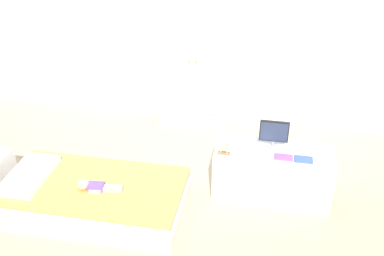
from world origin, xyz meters
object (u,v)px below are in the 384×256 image
(bed, at_px, (94,197))
(book_purple, at_px, (283,157))
(doll, at_px, (91,186))
(book_blue, at_px, (304,159))
(tv_stand, at_px, (272,173))
(wardrobe, at_px, (195,57))
(tv_monitor, at_px, (274,133))
(rocking_horse_toy, at_px, (225,148))

(bed, height_order, book_purple, book_purple)
(doll, height_order, book_blue, book_blue)
(tv_stand, xyz_separation_m, book_blue, (0.24, -0.09, 0.25))
(tv_stand, bearing_deg, wardrobe, 127.47)
(tv_monitor, bearing_deg, book_purple, -59.26)
(bed, distance_m, wardrobe, 1.93)
(tv_monitor, height_order, book_purple, tv_monitor)
(tv_monitor, bearing_deg, rocking_horse_toy, -154.47)
(wardrobe, distance_m, book_purple, 1.69)
(doll, height_order, book_purple, book_purple)
(tv_stand, height_order, book_blue, book_blue)
(bed, xyz_separation_m, doll, (0.01, -0.06, 0.17))
(wardrobe, distance_m, rocking_horse_toy, 1.46)
(tv_monitor, relative_size, book_blue, 1.69)
(bed, distance_m, book_blue, 1.83)
(bed, relative_size, tv_monitor, 6.07)
(bed, height_order, tv_stand, tv_stand)
(tv_monitor, xyz_separation_m, book_blue, (0.26, -0.16, -0.14))
(bed, height_order, doll, doll)
(book_blue, bearing_deg, tv_stand, 159.10)
(bed, distance_m, rocking_horse_toy, 1.22)
(tv_monitor, distance_m, book_blue, 0.34)
(doll, bearing_deg, wardrobe, 72.16)
(bed, bearing_deg, tv_monitor, 20.54)
(tv_monitor, relative_size, rocking_horse_toy, 1.94)
(wardrobe, distance_m, tv_monitor, 1.48)
(wardrobe, xyz_separation_m, book_purple, (1.01, -1.31, -0.33))
(book_purple, xyz_separation_m, book_blue, (0.17, 0.00, -0.00))
(wardrobe, xyz_separation_m, book_blue, (1.18, -1.31, -0.33))
(tv_monitor, relative_size, book_purple, 1.66)
(wardrobe, bearing_deg, doll, -107.84)
(tv_monitor, bearing_deg, book_blue, -31.79)
(wardrobe, relative_size, tv_monitor, 6.32)
(tv_monitor, height_order, book_blue, tv_monitor)
(tv_monitor, bearing_deg, bed, -159.46)
(book_purple, bearing_deg, book_blue, 0.00)
(book_purple, bearing_deg, doll, -164.01)
(wardrobe, relative_size, tv_stand, 1.58)
(tv_monitor, bearing_deg, wardrobe, 128.54)
(bed, bearing_deg, book_blue, 12.66)
(tv_stand, distance_m, book_purple, 0.28)
(tv_stand, height_order, rocking_horse_toy, rocking_horse_toy)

